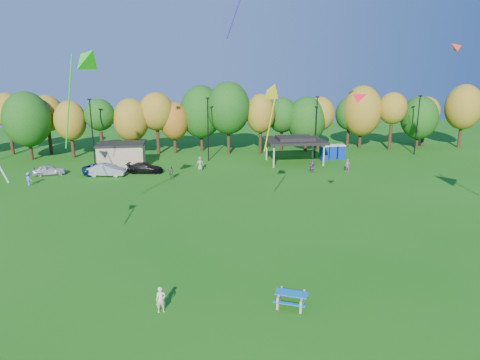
{
  "coord_description": "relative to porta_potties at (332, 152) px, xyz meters",
  "views": [
    {
      "loc": [
        -1.74,
        -20.95,
        13.58
      ],
      "look_at": [
        1.96,
        6.0,
        6.2
      ],
      "focal_mm": 32.0,
      "sensor_mm": 36.0,
      "label": 1
    }
  ],
  "objects": [
    {
      "name": "kite_14",
      "position": [
        7.88,
        -14.37,
        14.38
      ],
      "size": [
        1.64,
        1.36,
        1.45
      ],
      "color": "red"
    },
    {
      "name": "car_a",
      "position": [
        -38.69,
        -3.99,
        -0.43
      ],
      "size": [
        4.12,
        2.28,
        1.33
      ],
      "primitive_type": "imported",
      "rotation": [
        0.0,
        0.0,
        1.76
      ],
      "color": "#BABABA",
      "rests_on": "ground"
    },
    {
      "name": "far_person_0",
      "position": [
        -19.62,
        -4.07,
        -0.18
      ],
      "size": [
        1.0,
        0.76,
        1.83
      ],
      "primitive_type": "imported",
      "rotation": [
        0.0,
        0.0,
        6.06
      ],
      "color": "gray",
      "rests_on": "ground"
    },
    {
      "name": "porta_potties",
      "position": [
        0.0,
        0.0,
        0.0
      ],
      "size": [
        3.75,
        1.37,
        2.18
      ],
      "color": "navy",
      "rests_on": "ground"
    },
    {
      "name": "far_person_2",
      "position": [
        -5.26,
        -7.26,
        -0.31
      ],
      "size": [
        1.37,
        1.34,
        1.57
      ],
      "primitive_type": "imported",
      "rotation": [
        0.0,
        0.0,
        3.91
      ],
      "color": "#8F3E95",
      "rests_on": "ground"
    },
    {
      "name": "ground",
      "position": [
        -20.13,
        -38.43,
        -1.1
      ],
      "size": [
        160.0,
        160.0,
        0.0
      ],
      "primitive_type": "plane",
      "color": "#19600F",
      "rests_on": "ground"
    },
    {
      "name": "kite_3",
      "position": [
        -10.01,
        -32.03,
        10.39
      ],
      "size": [
        1.37,
        1.25,
        1.15
      ],
      "color": "red"
    },
    {
      "name": "car_c",
      "position": [
        -32.16,
        -4.3,
        -0.42
      ],
      "size": [
        5.33,
        3.61,
        1.36
      ],
      "primitive_type": "imported",
      "rotation": [
        0.0,
        0.0,
        1.88
      ],
      "color": "navy",
      "rests_on": "ground"
    },
    {
      "name": "picnic_table",
      "position": [
        -15.91,
        -37.82,
        -0.63
      ],
      "size": [
        2.3,
        2.14,
        0.8
      ],
      "rotation": [
        0.0,
        0.0,
        -0.42
      ],
      "color": "tan",
      "rests_on": "ground"
    },
    {
      "name": "kite_6",
      "position": [
        -28.28,
        -26.42,
        12.94
      ],
      "size": [
        3.61,
        4.15,
        7.68
      ],
      "color": "#2BD31C"
    },
    {
      "name": "kite_flyer",
      "position": [
        -23.38,
        -37.49,
        -0.33
      ],
      "size": [
        0.6,
        0.43,
        1.53
      ],
      "primitive_type": "imported",
      "rotation": [
        0.0,
        0.0,
        0.13
      ],
      "color": "beige",
      "rests_on": "ground"
    },
    {
      "name": "far_person_1",
      "position": [
        -39.6,
        -8.83,
        -0.31
      ],
      "size": [
        1.16,
        1.12,
        1.58
      ],
      "primitive_type": "imported",
      "rotation": [
        0.0,
        0.0,
        2.43
      ],
      "color": "#5665BE",
      "rests_on": "ground"
    },
    {
      "name": "car_b",
      "position": [
        -31.37,
        -5.47,
        -0.33
      ],
      "size": [
        4.86,
        2.45,
        1.53
      ],
      "primitive_type": "imported",
      "rotation": [
        0.0,
        0.0,
        1.39
      ],
      "color": "#A1A1A7",
      "rests_on": "ground"
    },
    {
      "name": "tree_line",
      "position": [
        -21.16,
        7.09,
        4.82
      ],
      "size": [
        93.57,
        10.55,
        11.15
      ],
      "color": "black",
      "rests_on": "ground"
    },
    {
      "name": "lamp_posts",
      "position": [
        -18.13,
        1.57,
        3.8
      ],
      "size": [
        64.5,
        0.25,
        9.09
      ],
      "color": "black",
      "rests_on": "ground"
    },
    {
      "name": "pavilion",
      "position": [
        -6.13,
        -1.43,
        2.13
      ],
      "size": [
        8.2,
        6.2,
        3.77
      ],
      "color": "tan",
      "rests_on": "ground"
    },
    {
      "name": "utility_building",
      "position": [
        -30.13,
        -0.43,
        0.54
      ],
      "size": [
        6.3,
        4.3,
        3.25
      ],
      "color": "tan",
      "rests_on": "ground"
    },
    {
      "name": "far_person_5",
      "position": [
        -0.6,
        -7.51,
        -0.26
      ],
      "size": [
        0.72,
        0.71,
        1.67
      ],
      "primitive_type": "imported",
      "rotation": [
        0.0,
        0.0,
        5.54
      ],
      "color": "#9E4A77",
      "rests_on": "ground"
    },
    {
      "name": "kite_7",
      "position": [
        -14.92,
        -26.84,
        10.54
      ],
      "size": [
        1.84,
        3.39,
        5.53
      ],
      "color": "yellow"
    },
    {
      "name": "far_person_3",
      "position": [
        -23.36,
        -8.28,
        -0.25
      ],
      "size": [
        1.03,
        0.52,
        1.69
      ],
      "primitive_type": "imported",
      "rotation": [
        0.0,
        0.0,
        6.17
      ],
      "color": "#627044",
      "rests_on": "ground"
    },
    {
      "name": "car_d",
      "position": [
        -26.73,
        -4.54,
        -0.43
      ],
      "size": [
        4.8,
        2.51,
        1.33
      ],
      "primitive_type": "imported",
      "rotation": [
        0.0,
        0.0,
        1.42
      ],
      "color": "black",
      "rests_on": "ground"
    }
  ]
}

